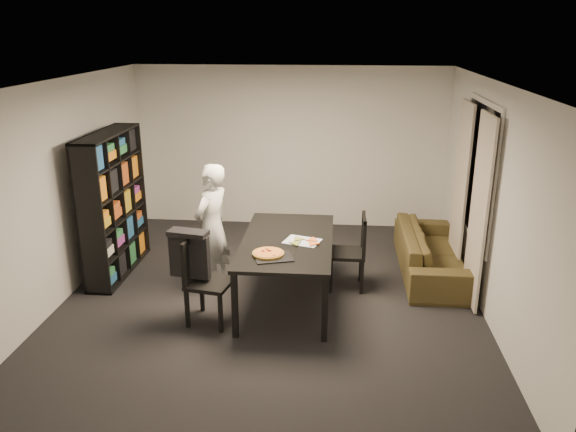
# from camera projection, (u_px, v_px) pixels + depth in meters

# --- Properties ---
(room) EXTENTS (5.01, 5.51, 2.61)m
(room) POSITION_uv_depth(u_px,v_px,m) (270.00, 196.00, 6.51)
(room) COLOR black
(room) RESTS_ON ground
(window_pane) EXTENTS (0.02, 1.40, 1.60)m
(window_pane) POSITION_uv_depth(u_px,v_px,m) (479.00, 171.00, 6.80)
(window_pane) COLOR black
(window_pane) RESTS_ON room
(window_frame) EXTENTS (0.03, 1.52, 1.72)m
(window_frame) POSITION_uv_depth(u_px,v_px,m) (479.00, 171.00, 6.80)
(window_frame) COLOR white
(window_frame) RESTS_ON room
(curtain_left) EXTENTS (0.03, 0.70, 2.25)m
(curtain_left) POSITION_uv_depth(u_px,v_px,m) (479.00, 212.00, 6.43)
(curtain_left) COLOR #BFB2A3
(curtain_left) RESTS_ON room
(curtain_right) EXTENTS (0.03, 0.70, 2.25)m
(curtain_right) POSITION_uv_depth(u_px,v_px,m) (461.00, 187.00, 7.41)
(curtain_right) COLOR #BFB2A3
(curtain_right) RESTS_ON room
(bookshelf) EXTENTS (0.35, 1.50, 1.90)m
(bookshelf) POSITION_uv_depth(u_px,v_px,m) (113.00, 204.00, 7.37)
(bookshelf) COLOR black
(bookshelf) RESTS_ON room
(dining_table) EXTENTS (1.06, 1.90, 0.79)m
(dining_table) POSITION_uv_depth(u_px,v_px,m) (287.00, 245.00, 6.61)
(dining_table) COLOR black
(dining_table) RESTS_ON room
(chair_left) EXTENTS (0.54, 0.54, 0.99)m
(chair_left) POSITION_uv_depth(u_px,v_px,m) (202.00, 274.00, 6.21)
(chair_left) COLOR black
(chair_left) RESTS_ON room
(chair_right) EXTENTS (0.45, 0.45, 0.96)m
(chair_right) POSITION_uv_depth(u_px,v_px,m) (354.00, 247.00, 7.03)
(chair_right) COLOR black
(chair_right) RESTS_ON room
(draped_jacket) EXTENTS (0.47, 0.27, 0.55)m
(draped_jacket) POSITION_uv_depth(u_px,v_px,m) (189.00, 252.00, 6.16)
(draped_jacket) COLOR black
(draped_jacket) RESTS_ON chair_left
(person) EXTENTS (0.58, 0.69, 1.61)m
(person) POSITION_uv_depth(u_px,v_px,m) (212.00, 227.00, 6.95)
(person) COLOR silver
(person) RESTS_ON room
(baking_tray) EXTENTS (0.48, 0.42, 0.01)m
(baking_tray) POSITION_uv_depth(u_px,v_px,m) (273.00, 257.00, 6.07)
(baking_tray) COLOR black
(baking_tray) RESTS_ON dining_table
(pepperoni_pizza) EXTENTS (0.35, 0.35, 0.03)m
(pepperoni_pizza) POSITION_uv_depth(u_px,v_px,m) (268.00, 253.00, 6.12)
(pepperoni_pizza) COLOR olive
(pepperoni_pizza) RESTS_ON dining_table
(kitchen_towel) EXTENTS (0.47, 0.41, 0.01)m
(kitchen_towel) POSITION_uv_depth(u_px,v_px,m) (302.00, 241.00, 6.53)
(kitchen_towel) COLOR white
(kitchen_towel) RESTS_ON dining_table
(pizza_slices) EXTENTS (0.43, 0.39, 0.01)m
(pizza_slices) POSITION_uv_depth(u_px,v_px,m) (304.00, 241.00, 6.49)
(pizza_slices) COLOR gold
(pizza_slices) RESTS_ON dining_table
(sofa) EXTENTS (0.80, 2.04, 0.60)m
(sofa) POSITION_uv_depth(u_px,v_px,m) (431.00, 252.00, 7.52)
(sofa) COLOR #423F1A
(sofa) RESTS_ON room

